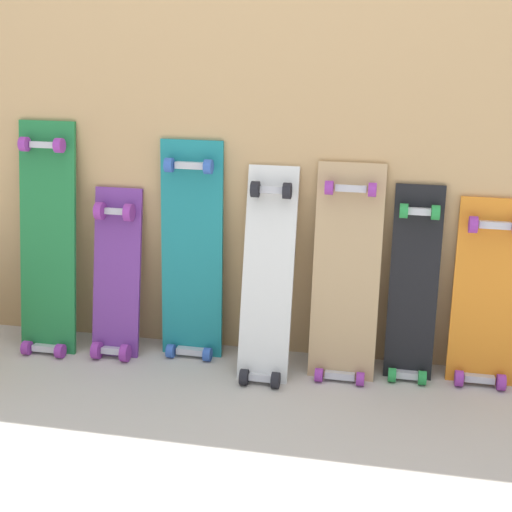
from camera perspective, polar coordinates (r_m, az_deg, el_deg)
The scene contains 9 objects.
ground_plane at distance 2.76m, azimuth 0.29°, elevation -8.02°, with size 12.00×12.00×0.00m, color #B2AAA0.
plywood_wall_panel at distance 2.56m, azimuth 0.62°, elevation 7.98°, with size 2.94×0.04×1.52m, color tan.
skateboard_green at distance 2.80m, azimuth -16.62°, elevation 0.62°, with size 0.22×0.25×0.95m.
skateboard_purple at distance 2.74m, azimuth -11.33°, elevation -2.03°, with size 0.19×0.23×0.70m.
skateboard_teal at distance 2.65m, azimuth -5.26°, elevation -0.33°, with size 0.24×0.16×0.89m.
skateboard_white at distance 2.52m, azimuth 0.91°, elevation -2.30°, with size 0.18×0.31×0.82m.
skateboard_natural at distance 2.53m, azimuth 7.31°, elevation -2.18°, with size 0.24×0.23×0.84m.
skateboard_black at distance 2.56m, azimuth 12.66°, elevation -3.00°, with size 0.17×0.18×0.77m.
skateboard_orange at distance 2.60m, azimuth 18.23°, elevation -3.59°, with size 0.23×0.17×0.73m.
Camera 1 is at (0.46, -2.39, 1.29)m, focal length 49.14 mm.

